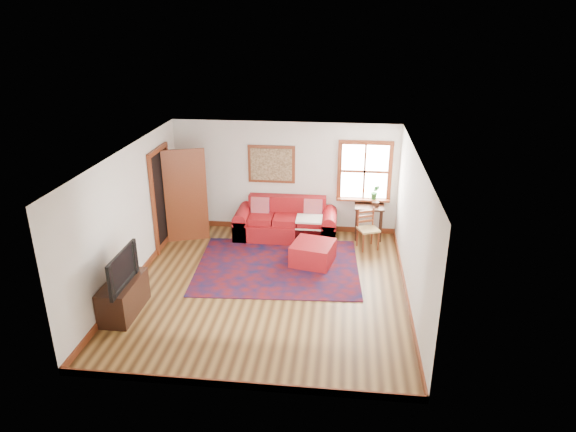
# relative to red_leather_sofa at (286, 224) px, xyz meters

# --- Properties ---
(ground) EXTENTS (5.50, 5.50, 0.00)m
(ground) POSITION_rel_red_leather_sofa_xyz_m (-0.07, -2.32, -0.29)
(ground) COLOR #462B13
(ground) RESTS_ON ground
(room_envelope) EXTENTS (5.04, 5.54, 2.52)m
(room_envelope) POSITION_rel_red_leather_sofa_xyz_m (-0.07, -2.30, 1.36)
(room_envelope) COLOR silver
(room_envelope) RESTS_ON ground
(window) EXTENTS (1.18, 0.20, 1.38)m
(window) POSITION_rel_red_leather_sofa_xyz_m (1.71, 0.39, 1.02)
(window) COLOR white
(window) RESTS_ON ground
(doorway) EXTENTS (0.89, 1.08, 2.14)m
(doorway) POSITION_rel_red_leather_sofa_xyz_m (-2.28, -0.53, 0.78)
(doorway) COLOR black
(doorway) RESTS_ON ground
(framed_artwork) EXTENTS (1.05, 0.07, 0.85)m
(framed_artwork) POSITION_rel_red_leather_sofa_xyz_m (-0.37, 0.40, 1.26)
(framed_artwork) COLOR maroon
(framed_artwork) RESTS_ON ground
(persian_rug) EXTENTS (3.30, 2.71, 0.02)m
(persian_rug) POSITION_rel_red_leather_sofa_xyz_m (0.01, -1.49, -0.28)
(persian_rug) COLOR #590C0E
(persian_rug) RESTS_ON ground
(red_leather_sofa) EXTENTS (2.23, 0.92, 0.87)m
(red_leather_sofa) POSITION_rel_red_leather_sofa_xyz_m (0.00, 0.00, 0.00)
(red_leather_sofa) COLOR maroon
(red_leather_sofa) RESTS_ON ground
(red_ottoman) EXTENTS (0.93, 0.93, 0.44)m
(red_ottoman) POSITION_rel_red_leather_sofa_xyz_m (0.68, -1.26, -0.07)
(red_ottoman) COLOR maroon
(red_ottoman) RESTS_ON ground
(side_table) EXTENTS (0.63, 0.47, 0.76)m
(side_table) POSITION_rel_red_leather_sofa_xyz_m (1.82, 0.13, 0.34)
(side_table) COLOR black
(side_table) RESTS_ON ground
(ladder_back_chair) EXTENTS (0.52, 0.51, 0.86)m
(ladder_back_chair) POSITION_rel_red_leather_sofa_xyz_m (1.77, -0.37, 0.17)
(ladder_back_chair) COLOR tan
(ladder_back_chair) RESTS_ON ground
(media_cabinet) EXTENTS (0.48, 1.08, 0.59)m
(media_cabinet) POSITION_rel_red_leather_sofa_xyz_m (-2.32, -3.42, 0.01)
(media_cabinet) COLOR black
(media_cabinet) RESTS_ON ground
(television) EXTENTS (0.14, 1.05, 0.60)m
(television) POSITION_rel_red_leather_sofa_xyz_m (-2.30, -3.56, 0.60)
(television) COLOR black
(television) RESTS_ON media_cabinet
(candle_hurricane) EXTENTS (0.12, 0.12, 0.18)m
(candle_hurricane) POSITION_rel_red_leather_sofa_xyz_m (-2.27, -3.04, 0.39)
(candle_hurricane) COLOR silver
(candle_hurricane) RESTS_ON media_cabinet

